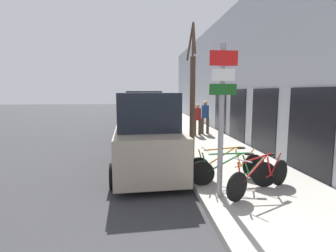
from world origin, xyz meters
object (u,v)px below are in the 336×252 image
at_px(parked_car_3, 141,108).
at_px(street_tree, 192,98).
at_px(signpost, 221,114).
at_px(bicycle_0, 260,177).
at_px(bicycle_2, 227,165).
at_px(pedestrian_near, 197,117).
at_px(bicycle_1, 233,172).
at_px(parked_car_2, 143,111).
at_px(parked_car_1, 145,119).
at_px(parked_car_0, 147,137).
at_px(pedestrian_far, 205,115).

bearing_deg(parked_car_3, street_tree, -82.08).
bearing_deg(parked_car_3, signpost, -83.46).
distance_m(signpost, bicycle_0, 1.70).
relative_size(bicycle_2, pedestrian_near, 1.31).
bearing_deg(bicycle_1, bicycle_2, 7.60).
bearing_deg(street_tree, parked_car_2, 99.93).
bearing_deg(bicycle_0, bicycle_1, 14.65).
bearing_deg(signpost, parked_car_1, 101.47).
bearing_deg(bicycle_2, pedestrian_near, -11.49).
relative_size(parked_car_0, parked_car_2, 0.96).
bearing_deg(bicycle_1, pedestrian_near, 3.61).
relative_size(signpost, pedestrian_near, 1.99).
xyz_separation_m(signpost, parked_car_3, (-1.63, 18.15, -0.96)).
distance_m(bicycle_0, parked_car_2, 12.63).
bearing_deg(bicycle_2, street_tree, 5.07).
bearing_deg(bicycle_2, parked_car_3, 1.73).
bearing_deg(parked_car_1, parked_car_3, 91.86).
relative_size(parked_car_1, pedestrian_far, 2.55).
xyz_separation_m(parked_car_0, parked_car_1, (0.02, 5.03, 0.04)).
xyz_separation_m(bicycle_1, parked_car_1, (-1.97, 6.87, 0.59)).
xyz_separation_m(bicycle_0, pedestrian_far, (0.82, 8.35, 0.64)).
distance_m(bicycle_1, bicycle_2, 0.50).
height_order(parked_car_0, street_tree, street_tree).
height_order(signpost, parked_car_0, signpost).
bearing_deg(bicycle_1, parked_car_3, 16.29).
bearing_deg(signpost, bicycle_2, 64.07).
height_order(parked_car_3, pedestrian_far, parked_car_3).
bearing_deg(parked_car_2, pedestrian_near, -59.69).
bearing_deg(pedestrian_far, bicycle_0, -102.23).
xyz_separation_m(signpost, parked_car_2, (-1.53, 12.42, -0.84)).
height_order(bicycle_2, parked_car_2, parked_car_2).
bearing_deg(signpost, parked_car_0, 122.86).
distance_m(parked_car_3, street_tree, 14.90).
height_order(parked_car_1, parked_car_3, parked_car_1).
xyz_separation_m(bicycle_0, street_tree, (-0.88, 3.35, 1.66)).
bearing_deg(signpost, pedestrian_far, 78.15).
xyz_separation_m(bicycle_0, bicycle_1, (-0.46, 0.46, -0.01)).
bearing_deg(pedestrian_far, street_tree, -115.45).
xyz_separation_m(bicycle_2, parked_car_3, (-2.13, 17.14, 0.45)).
xyz_separation_m(bicycle_0, parked_car_1, (-2.44, 7.33, 0.58)).
distance_m(bicycle_0, pedestrian_far, 8.41).
xyz_separation_m(bicycle_2, parked_car_0, (-2.01, 1.33, 0.54)).
height_order(parked_car_2, street_tree, street_tree).
relative_size(bicycle_0, bicycle_1, 0.94).
height_order(bicycle_1, parked_car_0, parked_car_0).
xyz_separation_m(parked_car_3, street_tree, (1.69, -14.75, 1.21)).
bearing_deg(parked_car_2, signpost, -84.34).
distance_m(bicycle_2, parked_car_1, 6.69).
relative_size(signpost, pedestrian_far, 1.83).
bearing_deg(bicycle_2, bicycle_1, 172.79).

